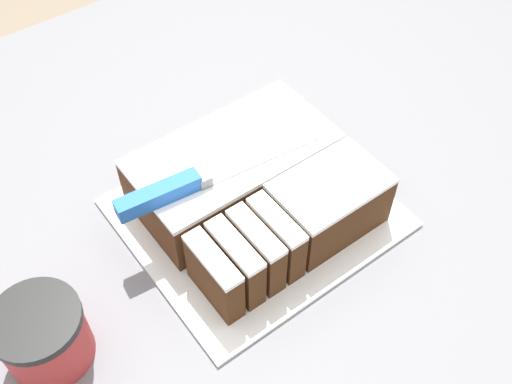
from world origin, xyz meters
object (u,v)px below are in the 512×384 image
at_px(cake_board, 256,213).
at_px(cake, 257,189).
at_px(coffee_cup, 44,336).
at_px(knife, 180,187).

height_order(cake_board, cake, cake).
xyz_separation_m(cake_board, coffee_cup, (-0.31, -0.02, 0.04)).
bearing_deg(cake, coffee_cup, -175.25).
bearing_deg(coffee_cup, cake, 4.75).
relative_size(cake_board, coffee_cup, 3.35).
distance_m(cake_board, knife, 0.14).
relative_size(cake, coffee_cup, 2.69).
bearing_deg(knife, cake, -7.90).
xyz_separation_m(cake, knife, (-0.10, 0.02, 0.05)).
distance_m(knife, coffee_cup, 0.23).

